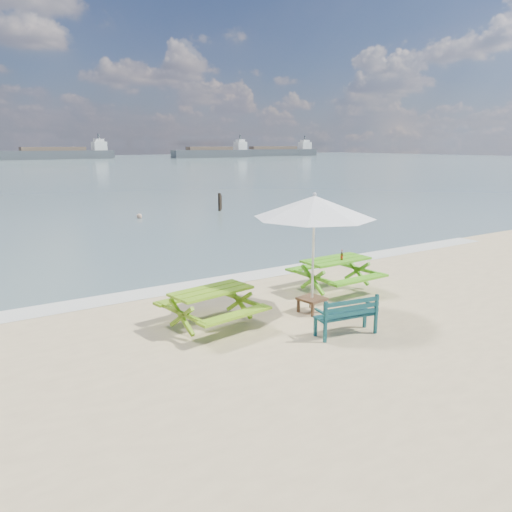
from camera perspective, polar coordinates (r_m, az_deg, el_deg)
foam_strip at (r=14.07m, az=-2.92°, el=-2.65°), size 22.00×0.90×0.01m
picnic_table_left at (r=10.42m, az=-5.09°, el=-6.05°), size 1.94×2.10×0.81m
picnic_table_right at (r=13.05m, az=9.08°, el=-2.20°), size 1.83×2.03×0.85m
park_bench at (r=10.18m, az=10.20°, el=-7.55°), size 1.32×0.62×0.78m
side_table at (r=11.38m, az=6.40°, el=-5.54°), size 0.61×0.61×0.35m
patio_umbrella at (r=10.90m, az=6.68°, el=5.60°), size 3.07×3.07×2.64m
beer_bottle at (r=12.82m, az=9.77°, el=-0.07°), size 0.07×0.07×0.26m
swimmer at (r=26.48m, az=-13.16°, el=3.06°), size 0.66×0.54×1.57m
mooring_pilings at (r=28.75m, az=-4.14°, el=5.96°), size 0.56×0.76×1.22m
cargo_ships at (r=141.18m, az=-13.67°, el=11.31°), size 126.84×25.62×4.40m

